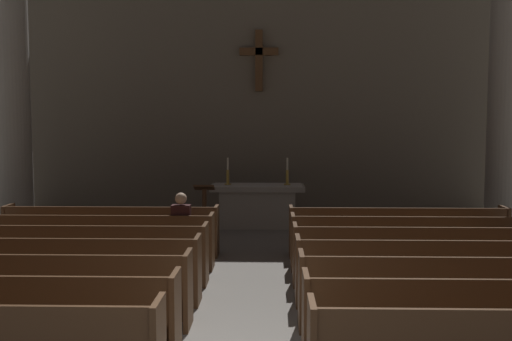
{
  "coord_description": "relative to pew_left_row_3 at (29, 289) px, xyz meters",
  "views": [
    {
      "loc": [
        0.33,
        -5.29,
        2.58
      ],
      "look_at": [
        0.0,
        7.45,
        1.46
      ],
      "focal_mm": 42.25,
      "sensor_mm": 36.0,
      "label": 1
    }
  ],
  "objects": [
    {
      "name": "pew_right_row_6",
      "position": [
        5.32,
        2.91,
        0.0
      ],
      "size": [
        3.99,
        0.5,
        0.95
      ],
      "color": "brown",
      "rests_on": "ground"
    },
    {
      "name": "pew_right_row_4",
      "position": [
        5.32,
        0.97,
        0.0
      ],
      "size": [
        3.99,
        0.5,
        0.95
      ],
      "color": "brown",
      "rests_on": "ground"
    },
    {
      "name": "pew_left_row_5",
      "position": [
        0.0,
        1.94,
        0.0
      ],
      "size": [
        3.99,
        0.5,
        0.95
      ],
      "color": "brown",
      "rests_on": "ground"
    },
    {
      "name": "pew_right_row_7",
      "position": [
        5.32,
        3.88,
        0.0
      ],
      "size": [
        3.99,
        0.5,
        0.95
      ],
      "color": "brown",
      "rests_on": "ground"
    },
    {
      "name": "candlestick_left",
      "position": [
        1.96,
        6.89,
        0.73
      ],
      "size": [
        0.16,
        0.16,
        0.64
      ],
      "color": "#B79338",
      "rests_on": "altar"
    },
    {
      "name": "pew_left_row_4",
      "position": [
        0.0,
        0.97,
        0.0
      ],
      "size": [
        3.99,
        0.5,
        0.95
      ],
      "color": "brown",
      "rests_on": "ground"
    },
    {
      "name": "pew_left_row_6",
      "position": [
        0.0,
        2.91,
        0.0
      ],
      "size": [
        3.99,
        0.5,
        0.95
      ],
      "color": "brown",
      "rests_on": "ground"
    },
    {
      "name": "pew_left_row_3",
      "position": [
        0.0,
        0.0,
        0.0
      ],
      "size": [
        3.99,
        0.5,
        0.95
      ],
      "color": "brown",
      "rests_on": "ground"
    },
    {
      "name": "pew_right_row_2",
      "position": [
        5.32,
        -0.97,
        0.0
      ],
      "size": [
        3.99,
        0.5,
        0.95
      ],
      "color": "brown",
      "rests_on": "ground"
    },
    {
      "name": "apse_with_cross",
      "position": [
        2.66,
        8.8,
        3.21
      ],
      "size": [
        12.1,
        0.44,
        7.37
      ],
      "color": "#706656",
      "rests_on": "ground"
    },
    {
      "name": "pew_left_row_7",
      "position": [
        0.0,
        3.88,
        0.0
      ],
      "size": [
        3.99,
        0.5,
        0.95
      ],
      "color": "brown",
      "rests_on": "ground"
    },
    {
      "name": "lectern",
      "position": [
        1.54,
        5.69,
        0.07
      ],
      "size": [
        0.44,
        0.36,
        1.15
      ],
      "color": "brown",
      "rests_on": "ground"
    },
    {
      "name": "pew_right_row_3",
      "position": [
        5.32,
        0.0,
        0.0
      ],
      "size": [
        3.99,
        0.5,
        0.95
      ],
      "color": "brown",
      "rests_on": "ground"
    },
    {
      "name": "column_left_second",
      "position": [
        -2.78,
        6.13,
        2.59
      ],
      "size": [
        1.15,
        1.15,
        6.3
      ],
      "color": "#9E998E",
      "rests_on": "ground"
    },
    {
      "name": "candlestick_right",
      "position": [
        3.36,
        6.89,
        0.73
      ],
      "size": [
        0.16,
        0.16,
        0.64
      ],
      "color": "#B79338",
      "rests_on": "altar"
    },
    {
      "name": "pew_right_row_5",
      "position": [
        5.32,
        1.94,
        0.0
      ],
      "size": [
        3.99,
        0.5,
        0.95
      ],
      "color": "brown",
      "rests_on": "ground"
    },
    {
      "name": "altar",
      "position": [
        2.66,
        6.89,
        0.06
      ],
      "size": [
        2.2,
        0.9,
        1.01
      ],
      "color": "#A8A399",
      "rests_on": "ground"
    },
    {
      "name": "lone_worshipper",
      "position": [
        1.46,
        2.95,
        0.22
      ],
      "size": [
        0.32,
        0.43,
        1.32
      ],
      "color": "#26262B",
      "rests_on": "ground"
    },
    {
      "name": "column_right_second",
      "position": [
        8.1,
        6.13,
        2.59
      ],
      "size": [
        1.15,
        1.15,
        6.3
      ],
      "color": "#9E998E",
      "rests_on": "ground"
    }
  ]
}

